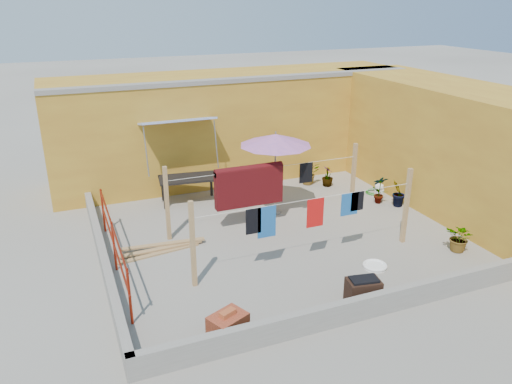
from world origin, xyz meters
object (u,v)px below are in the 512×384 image
(water_jug_a, at_px, (379,190))
(plant_back_a, at_px, (309,173))
(water_jug_b, at_px, (380,194))
(patio_umbrella, at_px, (276,140))
(outdoor_table, at_px, (188,179))
(brazier, at_px, (363,291))
(white_basin, at_px, (375,266))
(green_hose, at_px, (374,192))
(brick_stack, at_px, (228,326))

(water_jug_a, relative_size, plant_back_a, 0.54)
(water_jug_a, height_order, water_jug_b, water_jug_a)
(patio_umbrella, distance_m, outdoor_table, 2.79)
(outdoor_table, xyz_separation_m, water_jug_a, (5.16, -1.61, -0.50))
(water_jug_a, xyz_separation_m, plant_back_a, (-1.40, 1.65, 0.18))
(patio_umbrella, bearing_deg, brazier, -92.99)
(white_basin, relative_size, green_hose, 1.10)
(patio_umbrella, xyz_separation_m, water_jug_a, (3.26, -0.04, -1.81))
(white_basin, bearing_deg, plant_back_a, 77.75)
(patio_umbrella, relative_size, water_jug_b, 6.20)
(brick_stack, bearing_deg, outdoor_table, 80.93)
(patio_umbrella, xyz_separation_m, brick_stack, (-2.87, -4.49, -1.75))
(outdoor_table, relative_size, water_jug_a, 4.41)
(outdoor_table, bearing_deg, green_hose, -14.83)
(white_basin, height_order, plant_back_a, plant_back_a)
(brick_stack, xyz_separation_m, brazier, (2.64, -0.00, 0.04))
(brick_stack, bearing_deg, patio_umbrella, 57.39)
(patio_umbrella, relative_size, outdoor_table, 1.34)
(outdoor_table, distance_m, green_hose, 5.38)
(outdoor_table, distance_m, plant_back_a, 3.78)
(white_basin, bearing_deg, water_jug_b, 53.47)
(outdoor_table, xyz_separation_m, brick_stack, (-0.97, -6.05, -0.44))
(brazier, distance_m, water_jug_a, 5.65)
(water_jug_b, relative_size, green_hose, 0.78)
(water_jug_a, bearing_deg, plant_back_a, 130.35)
(brazier, bearing_deg, green_hose, 53.29)
(patio_umbrella, bearing_deg, outdoor_table, 140.62)
(patio_umbrella, xyz_separation_m, outdoor_table, (-1.91, 1.56, -1.31))
(white_basin, relative_size, water_jug_a, 1.36)
(patio_umbrella, relative_size, brazier, 3.36)
(brick_stack, xyz_separation_m, white_basin, (3.63, 1.02, -0.18))
(outdoor_table, relative_size, green_hose, 3.59)
(patio_umbrella, distance_m, brick_stack, 5.61)
(water_jug_a, distance_m, plant_back_a, 2.17)
(water_jug_a, bearing_deg, brick_stack, -144.05)
(brick_stack, xyz_separation_m, water_jug_a, (6.13, 4.45, -0.06))
(outdoor_table, xyz_separation_m, water_jug_b, (5.01, -1.86, -0.51))
(water_jug_b, bearing_deg, brazier, -128.55)
(brazier, bearing_deg, brick_stack, 180.00)
(outdoor_table, height_order, brazier, outdoor_table)
(outdoor_table, height_order, water_jug_b, outdoor_table)
(patio_umbrella, relative_size, green_hose, 4.81)
(brick_stack, bearing_deg, water_jug_b, 35.05)
(brazier, relative_size, green_hose, 1.43)
(brick_stack, distance_m, water_jug_b, 7.30)
(patio_umbrella, distance_m, plant_back_a, 2.95)
(patio_umbrella, xyz_separation_m, green_hose, (3.26, 0.20, -1.94))
(patio_umbrella, bearing_deg, white_basin, -77.68)
(brazier, xyz_separation_m, plant_back_a, (2.09, 6.09, 0.09))
(brick_stack, bearing_deg, brazier, -0.00)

